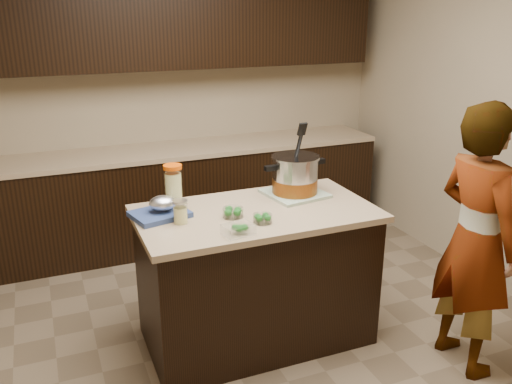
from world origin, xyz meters
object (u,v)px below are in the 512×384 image
island (256,276)px  lemonade_pitcher (174,189)px  stock_pot (295,177)px  person (476,240)px

island → lemonade_pitcher: 0.77m
island → stock_pot: stock_pot is taller
island → person: person is taller
island → lemonade_pitcher: lemonade_pitcher is taller
island → lemonade_pitcher: bearing=154.2°
person → lemonade_pitcher: bearing=59.1°
island → lemonade_pitcher: (-0.46, 0.22, 0.58)m
lemonade_pitcher → person: person is taller
island → lemonade_pitcher: size_ratio=5.26×
lemonade_pitcher → stock_pot: bearing=-3.6°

